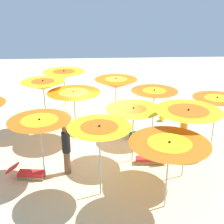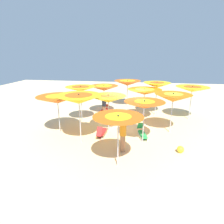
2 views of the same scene
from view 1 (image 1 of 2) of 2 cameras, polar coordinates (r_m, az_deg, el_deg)
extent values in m
cube|color=beige|center=(12.22, -1.53, -7.55)|extent=(37.89, 37.89, 0.04)
cylinder|color=#B2B2B7|center=(10.41, -13.25, -7.44)|extent=(0.05, 0.05, 1.96)
cone|color=orange|center=(9.97, -13.73, -2.50)|extent=(2.08, 2.08, 0.37)
cone|color=yellow|center=(9.94, -13.77, -2.06)|extent=(1.21, 1.21, 0.22)
sphere|color=black|center=(9.89, -13.84, -1.36)|extent=(0.07, 0.07, 0.07)
cylinder|color=#B2B2B7|center=(9.21, -2.31, -10.01)|extent=(0.05, 0.05, 2.22)
cone|color=yellow|center=(8.68, -2.42, -3.77)|extent=(1.90, 1.90, 0.31)
cone|color=orange|center=(8.65, -2.43, -3.36)|extent=(1.13, 1.13, 0.18)
sphere|color=black|center=(8.60, -2.44, -2.66)|extent=(0.07, 0.07, 0.07)
cylinder|color=#B2B2B7|center=(8.92, 10.50, -12.61)|extent=(0.05, 0.05, 1.95)
cone|color=orange|center=(8.41, 10.95, -7.10)|extent=(2.26, 2.26, 0.41)
cone|color=yellow|center=(8.36, 11.00, -6.50)|extent=(1.22, 1.22, 0.22)
sphere|color=black|center=(8.30, 11.06, -5.67)|extent=(0.07, 0.07, 0.07)
cylinder|color=#B2B2B7|center=(13.83, -12.75, 0.63)|extent=(0.05, 0.05, 2.20)
cone|color=yellow|center=(13.49, -13.13, 5.00)|extent=(1.94, 1.94, 0.39)
cone|color=orange|center=(13.46, -13.16, 5.39)|extent=(1.04, 1.04, 0.21)
sphere|color=black|center=(13.43, -13.21, 5.92)|extent=(0.07, 0.07, 0.07)
cylinder|color=#B2B2B7|center=(12.90, -7.13, -1.13)|extent=(0.05, 0.05, 1.96)
cone|color=orange|center=(12.55, -7.33, 3.00)|extent=(2.24, 2.24, 0.37)
cone|color=yellow|center=(12.53, -7.35, 3.37)|extent=(1.26, 1.26, 0.21)
sphere|color=black|center=(12.49, -7.38, 3.93)|extent=(0.07, 0.07, 0.07)
cylinder|color=#B2B2B7|center=(11.12, 4.01, -4.97)|extent=(0.05, 0.05, 1.93)
cone|color=yellow|center=(10.72, 4.14, -0.34)|extent=(2.02, 2.02, 0.40)
cone|color=orange|center=(10.68, 4.16, 0.20)|extent=(0.98, 0.98, 0.19)
sphere|color=black|center=(10.64, 4.17, 0.81)|extent=(0.07, 0.07, 0.07)
cylinder|color=#B2B2B7|center=(10.38, 13.85, -6.65)|extent=(0.05, 0.05, 2.26)
cone|color=yellow|center=(9.90, 14.43, -0.88)|extent=(2.17, 2.17, 0.44)
cone|color=orange|center=(9.87, 14.48, -0.39)|extent=(1.33, 1.33, 0.27)
sphere|color=black|center=(9.81, 14.57, 0.47)|extent=(0.07, 0.07, 0.07)
cylinder|color=#B2B2B7|center=(15.87, -9.01, 3.45)|extent=(0.05, 0.05, 2.10)
cone|color=yellow|center=(15.57, -9.23, 7.11)|extent=(2.17, 2.17, 0.36)
cone|color=orange|center=(15.55, -9.25, 7.43)|extent=(1.15, 1.15, 0.19)
sphere|color=black|center=(15.52, -9.28, 7.85)|extent=(0.07, 0.07, 0.07)
cylinder|color=#B2B2B7|center=(14.31, 0.75, 1.56)|extent=(0.05, 0.05, 2.04)
cone|color=orange|center=(13.99, 0.77, 5.48)|extent=(2.01, 2.01, 0.44)
cone|color=yellow|center=(13.96, 0.77, 5.93)|extent=(1.03, 1.03, 0.23)
sphere|color=black|center=(13.92, 0.77, 6.48)|extent=(0.07, 0.07, 0.07)
cylinder|color=#B2B2B7|center=(13.07, 7.92, -0.79)|extent=(0.05, 0.05, 1.98)
cone|color=orange|center=(12.73, 8.15, 3.34)|extent=(2.00, 2.00, 0.35)
cone|color=yellow|center=(12.70, 8.17, 3.75)|extent=(1.00, 1.00, 0.18)
sphere|color=black|center=(12.66, 8.19, 4.23)|extent=(0.07, 0.07, 0.07)
cylinder|color=#B2B2B7|center=(12.87, 19.03, -2.27)|extent=(0.05, 0.05, 1.96)
cone|color=orange|center=(12.52, 19.57, 1.83)|extent=(1.95, 1.95, 0.33)
cone|color=yellow|center=(12.50, 19.61, 2.20)|extent=(1.01, 1.01, 0.17)
sphere|color=black|center=(12.46, 19.68, 2.68)|extent=(0.07, 0.07, 0.07)
cube|color=olive|center=(11.02, -14.97, -11.35)|extent=(0.14, 0.90, 0.14)
cube|color=olive|center=(10.75, -15.53, -12.35)|extent=(0.14, 0.90, 0.14)
cube|color=red|center=(10.82, -15.31, -11.31)|extent=(0.45, 0.94, 0.10)
cube|color=red|center=(10.94, -18.66, -10.19)|extent=(0.40, 0.45, 0.31)
cube|color=silver|center=(13.49, 5.22, -4.23)|extent=(0.26, 0.96, 0.14)
cube|color=silver|center=(13.24, 5.71, -4.77)|extent=(0.26, 0.96, 0.14)
cube|color=green|center=(13.31, 5.48, -4.03)|extent=(0.52, 1.02, 0.10)
cube|color=green|center=(12.99, 2.93, -3.38)|extent=(0.37, 0.40, 0.44)
cube|color=olive|center=(11.30, 7.08, -9.82)|extent=(0.08, 0.94, 0.14)
cube|color=olive|center=(11.55, 6.91, -9.06)|extent=(0.08, 0.94, 0.14)
cube|color=red|center=(11.36, 7.02, -8.92)|extent=(0.34, 0.95, 0.10)
cube|color=red|center=(11.33, 10.20, -7.71)|extent=(0.31, 0.35, 0.45)
cylinder|color=#A3704C|center=(12.76, 13.51, -4.67)|extent=(0.24, 0.24, 0.81)
cylinder|color=orange|center=(12.45, 13.81, -1.53)|extent=(0.30, 0.30, 0.71)
sphere|color=#A3704C|center=(12.28, 14.01, 0.47)|extent=(0.22, 0.22, 0.22)
cylinder|color=brown|center=(10.71, -8.62, -9.59)|extent=(0.24, 0.24, 0.85)
cylinder|color=black|center=(10.32, -8.87, -5.78)|extent=(0.30, 0.30, 0.75)
sphere|color=brown|center=(10.11, -9.03, -3.32)|extent=(0.23, 0.23, 0.23)
sphere|color=yellow|center=(15.11, 9.62, -1.13)|extent=(0.32, 0.32, 0.32)
camera|label=2|loc=(16.42, 41.88, 10.84)|focal=30.16mm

